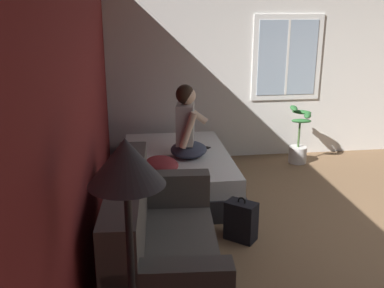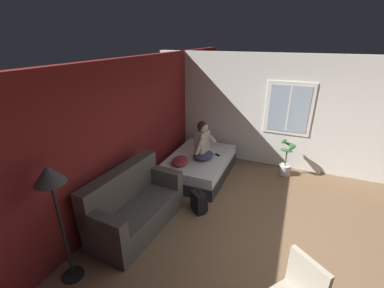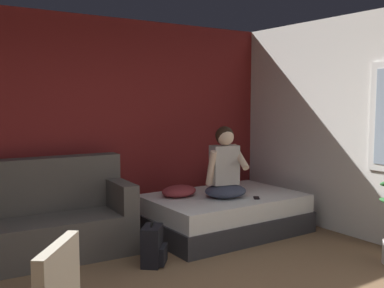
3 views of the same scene
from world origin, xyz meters
name	(u,v)px [view 1 (image 1 of 3)]	position (x,y,z in m)	size (l,w,h in m)	color
wall_back_accent	(75,130)	(0.00, 3.11, 1.35)	(11.08, 0.16, 2.70)	maroon
wall_side_with_window	(310,66)	(3.12, 0.00, 1.35)	(0.19, 7.46, 2.70)	silver
bed	(177,172)	(1.85, 2.15, 0.24)	(1.94, 1.30, 0.48)	#2D2D33
couch	(158,252)	(-0.23, 2.52, 0.39)	(1.75, 0.94, 1.04)	#514C47
person_seated	(187,128)	(1.77, 2.04, 0.84)	(0.60, 0.53, 0.88)	#383D51
backpack	(241,221)	(0.55, 1.65, 0.19)	(0.35, 0.35, 0.46)	black
throw_pillow	(162,164)	(1.33, 2.38, 0.55)	(0.48, 0.36, 0.14)	#993338
cell_phone	(205,147)	(2.06, 1.77, 0.48)	(0.07, 0.14, 0.01)	black
floor_lamp	(127,194)	(-1.43, 2.71, 1.43)	(0.36, 0.36, 1.70)	black
potted_plant	(299,143)	(2.63, 0.29, 0.30)	(0.39, 0.37, 0.85)	silver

